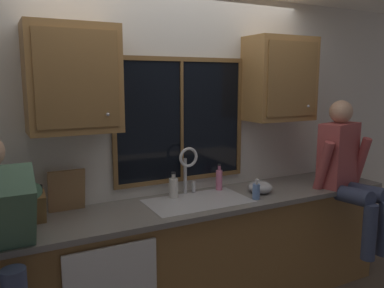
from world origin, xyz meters
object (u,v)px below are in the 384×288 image
object	(u,v)px
bottle_green_glass	(219,179)
soap_dispenser	(256,191)
knife_block	(36,207)
mixing_bowl	(260,187)
bottle_tall_clear	(174,187)
person_sitting_on_counter	(347,167)
cutting_board	(67,191)

from	to	relation	value
bottle_green_glass	soap_dispenser	bearing A→B (deg)	-70.39
knife_block	bottle_green_glass	distance (m)	1.48
mixing_bowl	knife_block	bearing A→B (deg)	176.28
mixing_bowl	soap_dispenser	bearing A→B (deg)	-136.92
knife_block	mixing_bowl	world-z (taller)	knife_block
bottle_tall_clear	knife_block	bearing A→B (deg)	-174.84
person_sitting_on_counter	bottle_green_glass	distance (m)	1.12
cutting_board	mixing_bowl	distance (m)	1.54
soap_dispenser	bottle_green_glass	xyz separation A→B (m)	(-0.13, 0.36, 0.03)
soap_dispenser	bottle_green_glass	size ratio (longest dim) A/B	0.74
knife_block	bottle_tall_clear	size ratio (longest dim) A/B	1.53
person_sitting_on_counter	bottle_green_glass	world-z (taller)	person_sitting_on_counter
cutting_board	mixing_bowl	size ratio (longest dim) A/B	1.55
mixing_bowl	bottle_tall_clear	world-z (taller)	bottle_tall_clear
cutting_board	bottle_tall_clear	distance (m)	0.82
person_sitting_on_counter	knife_block	world-z (taller)	person_sitting_on_counter
person_sitting_on_counter	knife_block	xyz separation A→B (m)	(-2.49, 0.34, -0.08)
person_sitting_on_counter	cutting_board	bearing A→B (deg)	167.87
mixing_bowl	person_sitting_on_counter	bearing A→B (deg)	-17.06
person_sitting_on_counter	bottle_tall_clear	size ratio (longest dim) A/B	6.00
cutting_board	mixing_bowl	xyz separation A→B (m)	(1.52, -0.26, -0.11)
person_sitting_on_counter	knife_block	bearing A→B (deg)	172.15
knife_block	soap_dispenser	world-z (taller)	knife_block
cutting_board	soap_dispenser	world-z (taller)	cutting_board
person_sitting_on_counter	knife_block	size ratio (longest dim) A/B	3.92
soap_dispenser	bottle_tall_clear	bearing A→B (deg)	149.26
cutting_board	bottle_green_glass	world-z (taller)	cutting_board
mixing_bowl	soap_dispenser	size ratio (longest dim) A/B	1.20
bottle_green_glass	bottle_tall_clear	world-z (taller)	bottle_green_glass
cutting_board	knife_block	bearing A→B (deg)	-147.48
knife_block	bottle_tall_clear	distance (m)	1.04
knife_block	cutting_board	distance (m)	0.27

